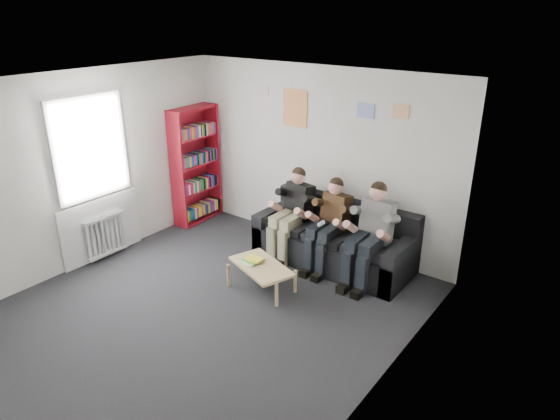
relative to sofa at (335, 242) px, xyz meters
The scene contains 14 objects.
room_shell 2.40m from the sofa, 106.27° to the right, with size 5.00×5.00×5.00m.
sofa is the anchor object (origin of this frame).
bookshelf 2.76m from the sofa, behind, with size 0.29×0.88×1.95m.
coffee_table 1.27m from the sofa, 106.73° to the right, with size 0.88×0.49×0.35m.
game_cases 1.34m from the sofa, 112.93° to the right, with size 0.26×0.23×0.05m.
person_left 0.75m from the sofa, 162.16° to the right, with size 0.39×0.84×1.32m.
person_middle 0.39m from the sofa, 90.00° to the right, with size 0.38×0.82×1.30m.
person_right 0.76m from the sofa, 18.06° to the right, with size 0.42×0.89×1.36m.
radiator 3.33m from the sofa, 145.79° to the right, with size 0.10×0.64×0.60m.
window 3.47m from the sofa, 146.49° to the right, with size 0.05×1.30×2.36m.
poster_large 2.05m from the sofa, 157.58° to the left, with size 0.42×0.01×0.55m, color #EABE52.
poster_blue 1.89m from the sofa, 70.76° to the left, with size 0.25×0.01×0.20m, color blue.
poster_pink 2.04m from the sofa, 32.75° to the left, with size 0.22×0.01×0.18m, color #D94489.
poster_sign 2.55m from the sofa, 165.51° to the left, with size 0.20×0.01×0.14m, color silver.
Camera 1 is at (3.82, -3.54, 3.46)m, focal length 32.00 mm.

